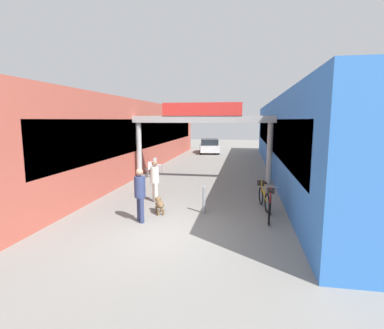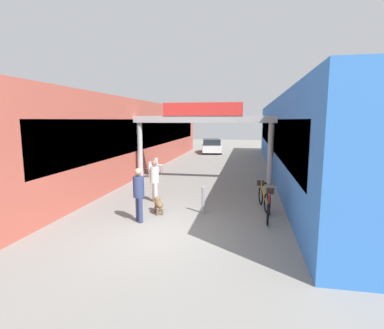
# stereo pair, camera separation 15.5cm
# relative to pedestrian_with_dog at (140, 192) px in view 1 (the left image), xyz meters

# --- Properties ---
(ground_plane) EXTENTS (80.00, 80.00, 0.00)m
(ground_plane) POSITION_rel_pedestrian_with_dog_xyz_m (0.99, -0.90, -0.96)
(ground_plane) COLOR gray
(storefront_left) EXTENTS (3.00, 26.00, 4.22)m
(storefront_left) POSITION_rel_pedestrian_with_dog_xyz_m (-4.10, 10.10, 1.15)
(storefront_left) COLOR #B25142
(storefront_left) RESTS_ON ground_plane
(storefront_right) EXTENTS (3.00, 26.00, 4.22)m
(storefront_right) POSITION_rel_pedestrian_with_dog_xyz_m (6.09, 10.10, 1.15)
(storefront_right) COLOR blue
(storefront_right) RESTS_ON ground_plane
(arcade_sign_gateway) EXTENTS (7.40, 0.47, 3.98)m
(arcade_sign_gateway) POSITION_rel_pedestrian_with_dog_xyz_m (0.99, 6.42, 1.85)
(arcade_sign_gateway) COLOR #B2B2B2
(arcade_sign_gateway) RESTS_ON ground_plane
(pedestrian_with_dog) EXTENTS (0.48, 0.48, 1.68)m
(pedestrian_with_dog) POSITION_rel_pedestrian_with_dog_xyz_m (0.00, 0.00, 0.00)
(pedestrian_with_dog) COLOR navy
(pedestrian_with_dog) RESTS_ON ground_plane
(pedestrian_companion) EXTENTS (0.47, 0.47, 1.60)m
(pedestrian_companion) POSITION_rel_pedestrian_with_dog_xyz_m (-0.24, 2.33, -0.06)
(pedestrian_companion) COLOR silver
(pedestrian_companion) RESTS_ON ground_plane
(dog_on_leash) EXTENTS (0.54, 0.74, 0.52)m
(dog_on_leash) POSITION_rel_pedestrian_with_dog_xyz_m (0.33, 0.94, -0.64)
(dog_on_leash) COLOR brown
(dog_on_leash) RESTS_ON ground_plane
(bicycle_red_nearest) EXTENTS (0.46, 1.69, 0.98)m
(bicycle_red_nearest) POSITION_rel_pedestrian_with_dog_xyz_m (3.97, 1.04, -0.53)
(bicycle_red_nearest) COLOR black
(bicycle_red_nearest) RESTS_ON ground_plane
(bicycle_orange_second) EXTENTS (0.46, 1.68, 0.98)m
(bicycle_orange_second) POSITION_rel_pedestrian_with_dog_xyz_m (3.84, 2.25, -0.53)
(bicycle_orange_second) COLOR black
(bicycle_orange_second) RESTS_ON ground_plane
(bollard_post_metal) EXTENTS (0.10, 0.10, 0.94)m
(bollard_post_metal) POSITION_rel_pedestrian_with_dog_xyz_m (1.82, 1.21, -0.49)
(bollard_post_metal) COLOR gray
(bollard_post_metal) RESTS_ON ground_plane
(cafe_chair_aluminium_nearer) EXTENTS (0.57, 0.57, 0.89)m
(cafe_chair_aluminium_nearer) POSITION_rel_pedestrian_with_dog_xyz_m (-1.92, 6.95, -0.42)
(cafe_chair_aluminium_nearer) COLOR gray
(cafe_chair_aluminium_nearer) RESTS_ON ground_plane
(cafe_chair_aluminium_farther) EXTENTS (0.46, 0.46, 0.89)m
(cafe_chair_aluminium_farther) POSITION_rel_pedestrian_with_dog_xyz_m (-2.01, 8.39, -0.42)
(cafe_chair_aluminium_farther) COLOR gray
(cafe_chair_aluminium_farther) RESTS_ON ground_plane
(parked_car_white) EXTENTS (2.35, 4.22, 1.33)m
(parked_car_white) POSITION_rel_pedestrian_with_dog_xyz_m (-0.20, 19.84, -0.32)
(parked_car_white) COLOR silver
(parked_car_white) RESTS_ON ground_plane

